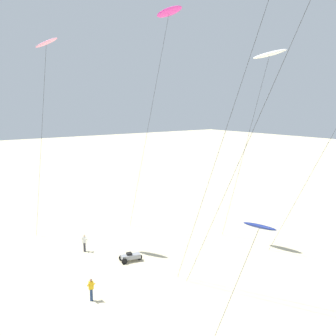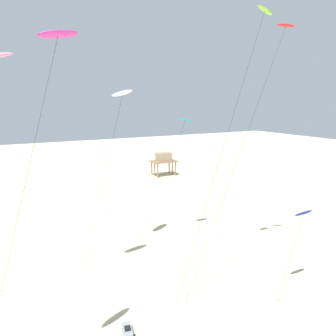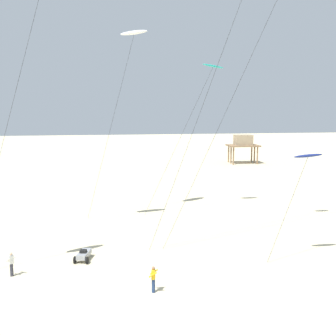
# 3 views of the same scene
# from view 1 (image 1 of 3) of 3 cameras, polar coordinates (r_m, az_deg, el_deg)

# --- Properties ---
(ground_plane) EXTENTS (260.00, 260.00, 0.00)m
(ground_plane) POSITION_cam_1_polar(r_m,az_deg,el_deg) (33.29, -7.45, -15.68)
(ground_plane) COLOR beige
(kite_magenta) EXTENTS (8.15, 1.56, 23.07)m
(kite_magenta) POSITION_cam_1_polar(r_m,az_deg,el_deg) (40.63, 0.12, 21.13)
(kite_magenta) COLOR #D8339E
(kite_magenta) RESTS_ON ground
(kite_pink) EXTENTS (5.77, 1.72, 19.87)m
(kite_pink) POSITION_cam_1_polar(r_m,az_deg,el_deg) (39.87, -16.94, 16.37)
(kite_pink) COLOR pink
(kite_pink) RESTS_ON ground
(kite_navy) EXTENTS (4.01, 0.62, 8.00)m
(kite_navy) POSITION_cam_1_polar(r_m,az_deg,el_deg) (21.31, 12.79, -8.26)
(kite_navy) COLOR navy
(kite_navy) RESTS_ON ground
(kite_white) EXTENTS (6.57, 2.34, 18.90)m
(kite_white) POSITION_cam_1_polar(r_m,az_deg,el_deg) (38.83, 14.20, 15.31)
(kite_white) COLOR white
(kite_white) RESTS_ON ground
(kite_flyer_nearest) EXTENTS (0.73, 0.73, 1.67)m
(kite_flyer_nearest) POSITION_cam_1_polar(r_m,az_deg,el_deg) (39.44, -11.80, -10.33)
(kite_flyer_nearest) COLOR #33333D
(kite_flyer_nearest) RESTS_ON ground
(kite_flyer_middle) EXTENTS (0.62, 0.64, 1.67)m
(kite_flyer_middle) POSITION_cam_1_polar(r_m,az_deg,el_deg) (30.30, -10.87, -16.54)
(kite_flyer_middle) COLOR navy
(kite_flyer_middle) RESTS_ON ground
(beach_buggy) EXTENTS (1.28, 2.13, 0.82)m
(beach_buggy) POSITION_cam_1_polar(r_m,az_deg,el_deg) (36.75, -5.39, -12.44)
(beach_buggy) COLOR gray
(beach_buggy) RESTS_ON ground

